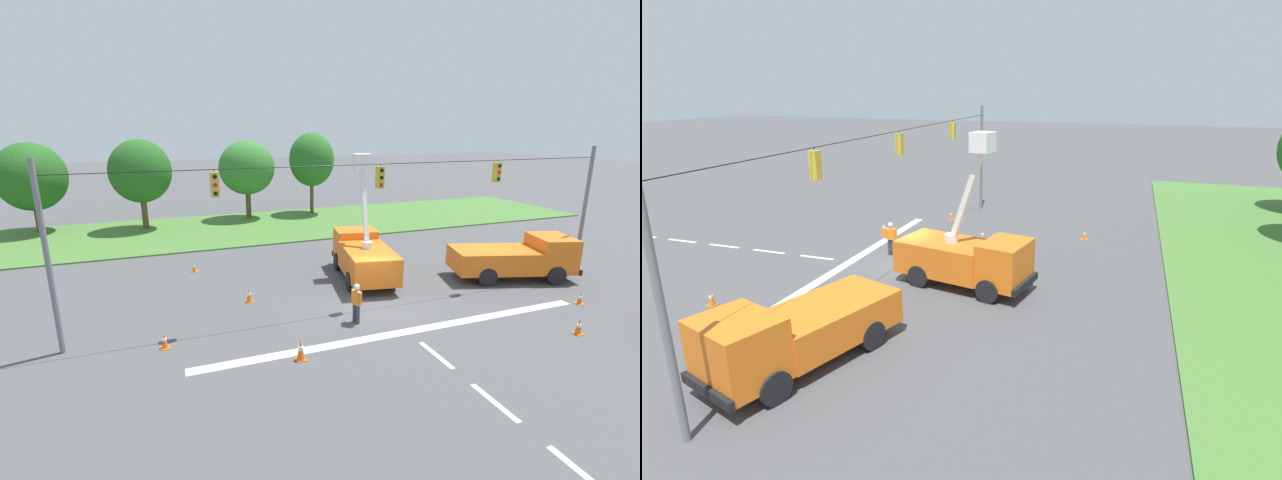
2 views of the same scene
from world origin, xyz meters
TOP-DOWN VIEW (x-y plane):
  - ground_plane at (0.00, 0.00)m, footprint 200.00×200.00m
  - lane_markings at (0.00, -4.51)m, footprint 17.60×15.25m
  - signal_gantry at (-0.04, -0.00)m, footprint 26.20×0.33m
  - utility_truck_bucket_lift at (1.13, 3.53)m, footprint 3.56×6.35m
  - utility_truck_support_near at (9.06, 0.53)m, footprint 7.01×4.32m
  - road_worker at (-1.64, -1.52)m, footprint 0.33×0.63m
  - traffic_cone_foreground_left at (6.41, -5.63)m, footprint 0.36×0.36m
  - traffic_cone_foreground_right at (9.23, -3.40)m, footprint 0.36×0.36m
  - traffic_cone_mid_left at (-4.81, -3.60)m, footprint 0.36×0.36m
  - traffic_cone_mid_right at (-5.50, 2.33)m, footprint 0.36×0.36m
  - traffic_cone_near_bucket at (-9.40, -0.99)m, footprint 0.36×0.36m
  - traffic_cone_lane_edge_a at (-7.63, 7.84)m, footprint 0.36×0.36m

SIDE VIEW (x-z plane):
  - ground_plane at x=0.00m, z-range 0.00..0.00m
  - lane_markings at x=0.00m, z-range 0.00..0.01m
  - traffic_cone_foreground_right at x=9.23m, z-range -0.02..0.56m
  - traffic_cone_lane_edge_a at x=-7.63m, z-range -0.01..0.60m
  - traffic_cone_near_bucket at x=-9.40m, z-range -0.01..0.62m
  - traffic_cone_foreground_left at x=6.41m, z-range -0.01..0.65m
  - traffic_cone_mid_right at x=-5.50m, z-range -0.01..0.70m
  - traffic_cone_mid_left at x=-4.81m, z-range 0.00..0.82m
  - road_worker at x=-1.64m, z-range 0.11..1.88m
  - utility_truck_support_near at x=9.06m, z-range 0.01..2.38m
  - utility_truck_bucket_lift at x=1.13m, z-range -1.98..4.80m
  - signal_gantry at x=-0.04m, z-range 0.83..8.03m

